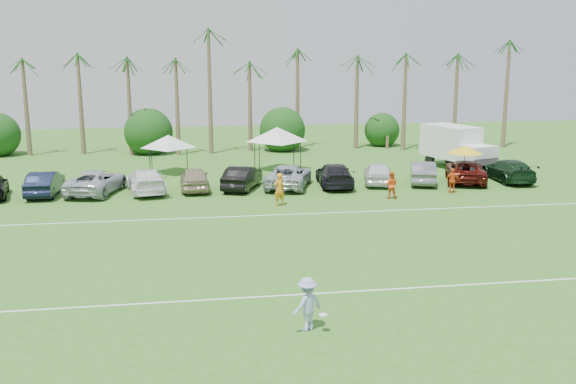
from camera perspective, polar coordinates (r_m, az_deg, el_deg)
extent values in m
plane|color=#31651E|center=(21.72, -1.28, -11.17)|extent=(120.00, 120.00, 0.00)
cube|color=white|center=(23.55, -1.95, -9.26)|extent=(80.00, 0.10, 0.01)
cube|color=white|center=(34.95, -4.39, -2.17)|extent=(80.00, 0.10, 0.01)
cone|color=brown|center=(59.68, -23.10, 7.17)|extent=(0.44, 0.44, 9.00)
cone|color=brown|center=(58.65, -18.35, 7.94)|extent=(0.44, 0.44, 10.00)
cone|color=brown|center=(58.11, -14.45, 8.63)|extent=(0.44, 0.44, 11.00)
cone|color=brown|center=(57.98, -10.41, 7.32)|extent=(0.44, 0.44, 8.00)
cone|color=brown|center=(57.99, -6.44, 7.94)|extent=(0.44, 0.44, 9.00)
cone|color=brown|center=(58.28, -2.47, 8.51)|extent=(0.44, 0.44, 10.00)
cone|color=brown|center=(58.84, 1.44, 9.04)|extent=(0.44, 0.44, 11.00)
cone|color=brown|center=(60.04, 6.17, 7.60)|extent=(0.44, 0.44, 8.00)
cone|color=brown|center=(61.50, 10.73, 8.03)|extent=(0.44, 0.44, 9.00)
cone|color=brown|center=(63.33, 15.06, 8.40)|extent=(0.44, 0.44, 10.00)
cone|color=brown|center=(65.03, 18.34, 8.73)|extent=(0.44, 0.44, 11.00)
cylinder|color=brown|center=(59.40, -12.20, 4.15)|extent=(0.30, 0.30, 1.40)
sphere|color=#103A10|center=(59.27, -12.25, 5.20)|extent=(4.00, 4.00, 4.00)
cylinder|color=brown|center=(59.94, -0.64, 4.49)|extent=(0.30, 0.30, 1.40)
sphere|color=#103A10|center=(59.80, -0.64, 5.53)|extent=(4.00, 4.00, 4.00)
cylinder|color=brown|center=(62.18, 8.54, 4.63)|extent=(0.30, 0.30, 1.40)
sphere|color=#103A10|center=(62.05, 8.58, 5.64)|extent=(4.00, 4.00, 4.00)
imported|color=orange|center=(37.21, -0.78, 0.24)|extent=(0.81, 0.67, 1.91)
imported|color=#F2561A|center=(39.63, 9.15, 0.62)|extent=(0.98, 0.88, 1.66)
imported|color=#E05318|center=(41.96, 14.41, 0.99)|extent=(1.00, 0.59, 1.60)
cube|color=white|center=(51.61, 14.24, 4.38)|extent=(3.70, 5.06, 2.47)
cube|color=white|center=(49.41, 16.55, 2.77)|extent=(2.69, 2.37, 2.07)
cube|color=black|center=(48.93, 17.11, 2.30)|extent=(2.25, 0.95, 0.99)
cube|color=#E5590C|center=(52.48, 15.26, 3.96)|extent=(0.49, 1.51, 0.89)
cylinder|color=black|center=(49.00, 15.50, 2.05)|extent=(0.55, 0.94, 0.89)
cylinder|color=black|center=(50.32, 17.18, 2.20)|extent=(0.55, 0.94, 0.89)
cylinder|color=black|center=(52.11, 12.49, 2.78)|extent=(0.55, 0.94, 0.89)
cylinder|color=black|center=(53.36, 14.15, 2.91)|extent=(0.55, 0.94, 0.89)
cylinder|color=black|center=(47.11, -12.18, 2.46)|extent=(0.06, 0.06, 1.90)
cylinder|color=black|center=(47.03, -8.95, 2.57)|extent=(0.06, 0.06, 1.90)
cylinder|color=black|center=(49.72, -12.02, 2.96)|extent=(0.06, 0.06, 1.90)
cylinder|color=black|center=(49.64, -8.97, 3.06)|extent=(0.06, 0.06, 1.90)
pyramid|color=silver|center=(48.09, -10.62, 5.00)|extent=(4.10, 4.10, 0.95)
cylinder|color=black|center=(47.10, -2.57, 2.90)|extent=(0.06, 0.06, 2.19)
cylinder|color=black|center=(47.54, 1.13, 2.99)|extent=(0.06, 0.06, 2.19)
cylinder|color=black|center=(50.14, -2.97, 3.45)|extent=(0.06, 0.06, 2.19)
cylinder|color=black|center=(50.55, 0.52, 3.53)|extent=(0.06, 0.06, 2.19)
pyramid|color=silver|center=(48.52, -0.98, 5.79)|extent=(4.74, 4.74, 1.10)
cylinder|color=black|center=(44.96, 15.38, 2.16)|extent=(0.05, 0.05, 2.39)
cone|color=gold|center=(44.78, 15.46, 3.67)|extent=(2.39, 2.39, 0.54)
imported|color=#9CA7DE|center=(20.55, 1.71, -9.93)|extent=(1.30, 1.14, 1.75)
cylinder|color=white|center=(20.49, 3.14, -10.86)|extent=(0.27, 0.27, 0.03)
imported|color=black|center=(42.78, -20.80, 0.73)|extent=(1.68, 4.65, 1.52)
imported|color=#B0B6BD|center=(42.28, -16.70, 0.89)|extent=(3.77, 5.93, 1.52)
imported|color=white|center=(41.83, -12.53, 0.99)|extent=(3.04, 5.55, 1.52)
imported|color=gray|center=(41.94, -8.31, 1.19)|extent=(1.91, 4.52, 1.52)
imported|color=black|center=(42.01, -4.09, 1.30)|extent=(3.15, 4.90, 1.52)
imported|color=#A8B0B7|center=(42.45, 0.05, 1.44)|extent=(4.11, 6.00, 1.52)
imported|color=black|center=(42.94, 4.15, 1.53)|extent=(2.60, 5.43, 1.52)
imported|color=silver|center=(43.97, 8.00, 1.70)|extent=(2.87, 4.78, 1.52)
imported|color=slate|center=(44.73, 11.88, 1.73)|extent=(2.97, 4.90, 1.52)
imported|color=#4D100C|center=(45.89, 15.50, 1.80)|extent=(4.26, 6.02, 1.52)
imported|color=black|center=(47.10, 19.01, 1.84)|extent=(2.41, 5.36, 1.52)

